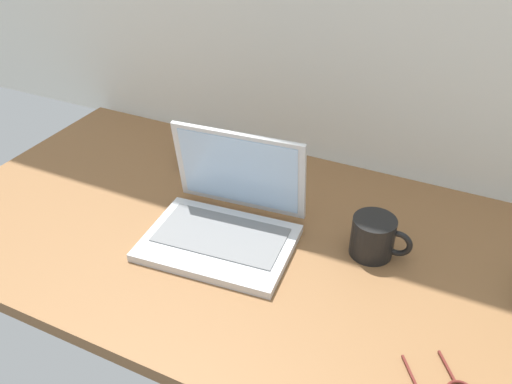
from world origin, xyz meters
name	(u,v)px	position (x,y,z in m)	size (l,w,h in m)	color
desk	(281,251)	(0.00, 0.00, 0.01)	(1.60, 0.76, 0.03)	brown
laptop	(226,217)	(-0.12, -0.02, 0.08)	(0.33, 0.28, 0.22)	silver
coffee_mug	(374,237)	(0.18, 0.06, 0.07)	(0.13, 0.09, 0.09)	black
remote_control_near	(190,151)	(-0.38, 0.24, 0.04)	(0.12, 0.16, 0.02)	black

